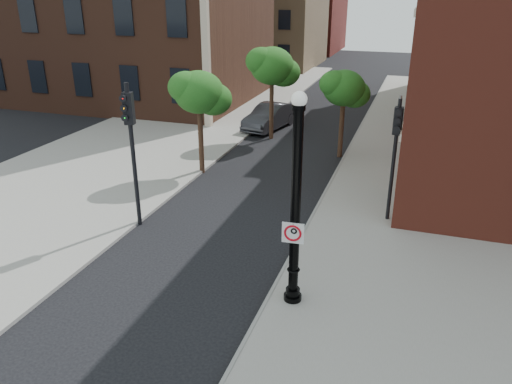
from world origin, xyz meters
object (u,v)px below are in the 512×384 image
(parked_car, at_px, (270,117))
(traffic_signal_right, at_px, (396,141))
(lamppost, at_px, (295,214))
(no_parking_sign, at_px, (293,233))
(traffic_signal_left, at_px, (131,132))

(parked_car, bearing_deg, traffic_signal_right, -42.91)
(lamppost, bearing_deg, traffic_signal_right, 71.55)
(no_parking_sign, height_order, traffic_signal_left, traffic_signal_left)
(no_parking_sign, bearing_deg, traffic_signal_left, 150.58)
(no_parking_sign, bearing_deg, lamppost, 82.58)
(traffic_signal_left, bearing_deg, parked_car, 72.68)
(no_parking_sign, xyz_separation_m, traffic_signal_left, (-6.69, 3.17, 1.27))
(lamppost, height_order, no_parking_sign, lamppost)
(traffic_signal_right, bearing_deg, traffic_signal_left, -155.53)
(parked_car, height_order, traffic_signal_left, traffic_signal_left)
(no_parking_sign, height_order, traffic_signal_right, traffic_signal_right)
(traffic_signal_left, bearing_deg, lamppost, -38.97)
(lamppost, distance_m, no_parking_sign, 0.50)
(lamppost, xyz_separation_m, traffic_signal_right, (2.07, 6.21, 0.40))
(lamppost, distance_m, traffic_signal_right, 6.56)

